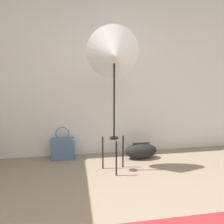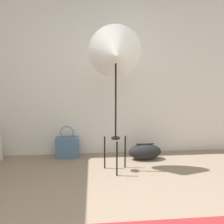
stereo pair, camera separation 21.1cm
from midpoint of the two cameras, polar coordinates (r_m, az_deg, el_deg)
The scene contains 4 objects.
wall_back at distance 3.55m, azimuth -4.68°, elevation 9.65°, with size 8.00×0.05×2.60m.
photo_umbrella at distance 2.84m, azimuth -1.62°, elevation 14.65°, with size 0.70×0.42×1.92m.
tote_bag at distance 3.55m, azimuth -14.40°, elevation -9.20°, with size 0.36×0.17×0.51m.
duffel_bag at distance 3.49m, azimuth 5.83°, elevation -10.08°, with size 0.51×0.24×0.25m.
Camera 1 is at (-0.42, -0.94, 1.28)m, focal length 35.00 mm.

